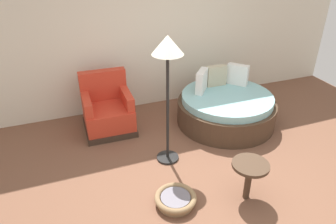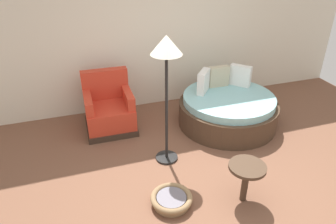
{
  "view_description": "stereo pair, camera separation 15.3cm",
  "coord_description": "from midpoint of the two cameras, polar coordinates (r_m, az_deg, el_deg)",
  "views": [
    {
      "loc": [
        -1.6,
        -2.81,
        2.82
      ],
      "look_at": [
        -0.16,
        1.04,
        0.55
      ],
      "focal_mm": 33.65,
      "sensor_mm": 36.0,
      "label": 1
    },
    {
      "loc": [
        -1.46,
        -2.86,
        2.82
      ],
      "look_at": [
        -0.16,
        1.04,
        0.55
      ],
      "focal_mm": 33.65,
      "sensor_mm": 36.0,
      "label": 2
    }
  ],
  "objects": [
    {
      "name": "ground_plane",
      "position": [
        4.29,
        7.68,
        -12.74
      ],
      "size": [
        8.0,
        8.0,
        0.02
      ],
      "primitive_type": "cube",
      "color": "brown"
    },
    {
      "name": "back_wall",
      "position": [
        5.69,
        -2.44,
        16.2
      ],
      "size": [
        8.0,
        0.12,
        3.14
      ],
      "primitive_type": "cube",
      "color": "silver",
      "rests_on": "ground_plane"
    },
    {
      "name": "round_daybed",
      "position": [
        5.47,
        11.51,
        0.51
      ],
      "size": [
        1.66,
        1.66,
        0.9
      ],
      "color": "#473323",
      "rests_on": "ground_plane"
    },
    {
      "name": "red_armchair",
      "position": [
        5.3,
        -9.83,
        0.42
      ],
      "size": [
        0.82,
        0.82,
        0.94
      ],
      "color": "#38281E",
      "rests_on": "ground_plane"
    },
    {
      "name": "pet_basket",
      "position": [
        3.92,
        1.79,
        -15.55
      ],
      "size": [
        0.51,
        0.51,
        0.13
      ],
      "color": "#8E704C",
      "rests_on": "ground_plane"
    },
    {
      "name": "side_table",
      "position": [
        3.88,
        15.19,
        -10.46
      ],
      "size": [
        0.44,
        0.44,
        0.52
      ],
      "color": "#473323",
      "rests_on": "ground_plane"
    },
    {
      "name": "floor_lamp",
      "position": [
        3.92,
        0.84,
        9.73
      ],
      "size": [
        0.4,
        0.4,
        1.82
      ],
      "color": "black",
      "rests_on": "ground_plane"
    }
  ]
}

